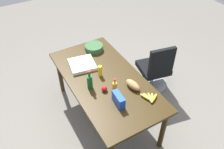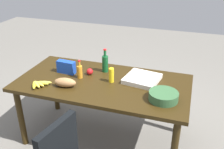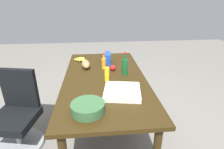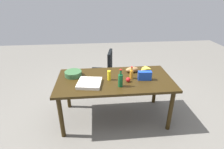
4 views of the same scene
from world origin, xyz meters
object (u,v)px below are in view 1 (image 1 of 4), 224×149
(office_chair, at_px, (154,72))
(wine_bottle, at_px, (90,82))
(dressing_bottle, at_px, (115,87))
(bread_loaf, at_px, (133,85))
(apple_red, at_px, (104,89))
(chip_bag_blue, at_px, (118,99))
(salad_bowl, at_px, (94,47))
(conference_table, at_px, (105,83))
(mustard_bottle, at_px, (100,71))
(banana_bunch, at_px, (150,98))
(pizza_box, at_px, (82,64))

(office_chair, distance_m, wine_bottle, 1.43)
(dressing_bottle, distance_m, bread_loaf, 0.25)
(apple_red, height_order, chip_bag_blue, chip_bag_blue)
(apple_red, relative_size, bread_loaf, 0.32)
(salad_bowl, distance_m, chip_bag_blue, 1.21)
(conference_table, relative_size, wine_bottle, 6.67)
(mustard_bottle, bearing_deg, dressing_bottle, -177.64)
(office_chair, bearing_deg, chip_bag_blue, 119.59)
(office_chair, distance_m, apple_red, 1.32)
(banana_bunch, relative_size, pizza_box, 0.60)
(conference_table, bearing_deg, apple_red, 149.97)
(salad_bowl, height_order, banana_bunch, salad_bowl)
(dressing_bottle, bearing_deg, pizza_box, 11.87)
(office_chair, height_order, apple_red, office_chair)
(conference_table, distance_m, wine_bottle, 0.33)
(salad_bowl, xyz_separation_m, wine_bottle, (-0.76, 0.44, 0.07))
(dressing_bottle, relative_size, chip_bag_blue, 0.98)
(mustard_bottle, xyz_separation_m, pizza_box, (0.32, 0.13, -0.06))
(conference_table, height_order, pizza_box, pizza_box)
(office_chair, distance_m, pizza_box, 1.32)
(dressing_bottle, height_order, chip_bag_blue, dressing_bottle)
(office_chair, height_order, wine_bottle, wine_bottle)
(apple_red, xyz_separation_m, chip_bag_blue, (-0.28, -0.04, 0.04))
(dressing_bottle, relative_size, mustard_bottle, 1.31)
(mustard_bottle, xyz_separation_m, bread_loaf, (-0.44, -0.26, -0.03))
(bread_loaf, height_order, pizza_box, bread_loaf)
(apple_red, height_order, banana_bunch, apple_red)
(office_chair, height_order, chip_bag_blue, chip_bag_blue)
(conference_table, height_order, wine_bottle, wine_bottle)
(office_chair, relative_size, salad_bowl, 3.22)
(pizza_box, bearing_deg, banana_bunch, -146.62)
(bread_loaf, bearing_deg, salad_bowl, 2.95)
(conference_table, height_order, bread_loaf, bread_loaf)
(pizza_box, bearing_deg, mustard_bottle, -148.44)
(wine_bottle, bearing_deg, salad_bowl, -29.93)
(conference_table, xyz_separation_m, banana_bunch, (-0.62, -0.31, 0.11))
(mustard_bottle, distance_m, bread_loaf, 0.51)
(conference_table, bearing_deg, banana_bunch, -153.53)
(banana_bunch, height_order, chip_bag_blue, chip_bag_blue)
(mustard_bottle, bearing_deg, bread_loaf, -149.46)
(banana_bunch, distance_m, pizza_box, 1.14)
(mustard_bottle, height_order, chip_bag_blue, mustard_bottle)
(apple_red, height_order, wine_bottle, wine_bottle)
(conference_table, relative_size, mustard_bottle, 11.67)
(conference_table, height_order, salad_bowl, salad_bowl)
(office_chair, relative_size, banana_bunch, 4.29)
(banana_bunch, height_order, pizza_box, pizza_box)
(salad_bowl, height_order, bread_loaf, bread_loaf)
(bread_loaf, relative_size, wine_bottle, 0.83)
(chip_bag_blue, distance_m, pizza_box, 0.91)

